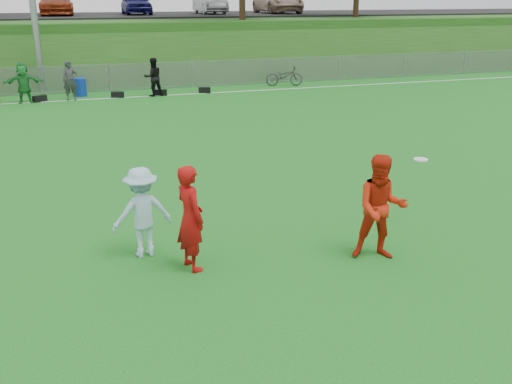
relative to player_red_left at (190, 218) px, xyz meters
name	(u,v)px	position (x,y,z in m)	size (l,w,h in m)	color
ground	(220,280)	(0.32, -0.59, -0.89)	(120.00, 120.00, 0.00)	#15631C
sideline_far	(114,98)	(0.32, 17.41, -0.89)	(60.00, 0.10, 0.01)	white
fence	(109,78)	(0.32, 19.41, -0.24)	(58.00, 0.06, 1.30)	gray
berm	(93,42)	(0.32, 30.41, 0.61)	(120.00, 18.00, 3.00)	#214814
parking_lot	(89,15)	(0.32, 32.41, 2.16)	(120.00, 12.00, 0.10)	black
car_row	(70,3)	(-0.85, 31.41, 2.93)	(32.04, 5.18, 1.44)	white
spectator_row	(42,82)	(-2.58, 17.41, -0.04)	(8.74, 0.76, 1.69)	red
gear_bags	(133,94)	(1.15, 17.51, -0.76)	(7.84, 0.49, 0.26)	black
player_red_left	(190,218)	(0.00, 0.00, 0.00)	(0.65, 0.43, 1.78)	#A80C0B
player_red_center	(381,208)	(3.15, -0.63, 0.03)	(0.89, 0.70, 1.84)	red
player_blue	(142,212)	(-0.68, 0.75, -0.09)	(1.03, 0.59, 1.60)	#A2CBE1
frisbee	(421,159)	(4.66, 0.53, 0.43)	(0.28, 0.28, 0.03)	white
recycling_bin	(80,87)	(-1.04, 18.41, -0.49)	(0.54, 0.54, 0.81)	#0E2D9B
bicycle	(284,76)	(8.80, 18.41, -0.41)	(0.65, 1.86, 0.97)	#2C2C2F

